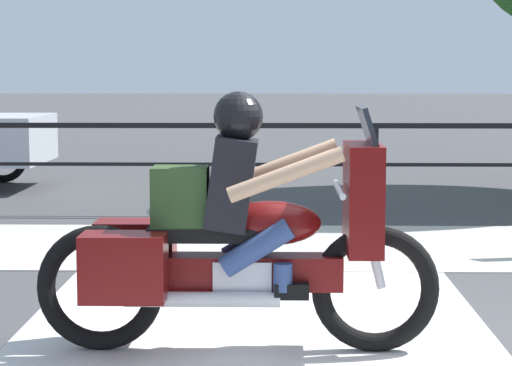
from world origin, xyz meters
The scene contains 5 objects.
ground_plane centered at (0.00, 0.00, 0.00)m, with size 120.00×120.00×0.00m, color #424244.
sidewalk_band centered at (0.00, 3.40, 0.01)m, with size 44.00×2.40×0.01m, color #B7B2A8.
crosswalk_band centered at (-1.27, -0.20, 0.00)m, with size 3.01×6.00×0.01m, color silver.
fence_railing centered at (0.00, 5.45, 0.83)m, with size 36.00×0.05×1.05m.
motorcycle centered at (-1.37, -0.09, 0.69)m, with size 2.38×0.76×1.54m.
Camera 1 is at (-1.13, -5.85, 1.67)m, focal length 70.00 mm.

